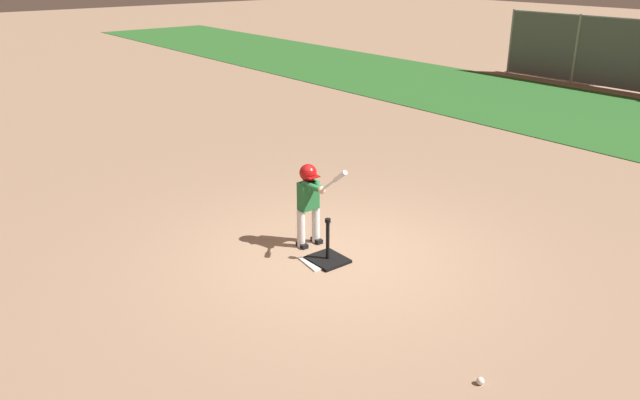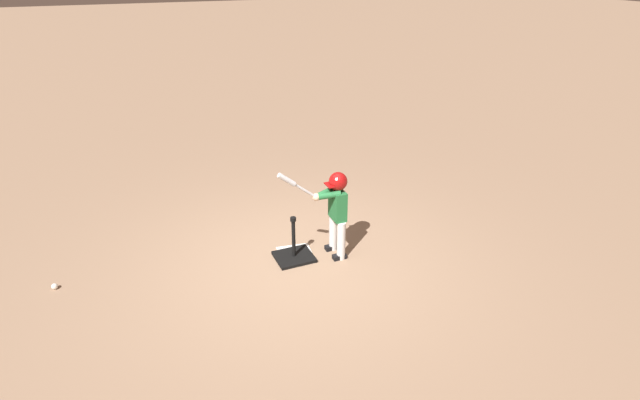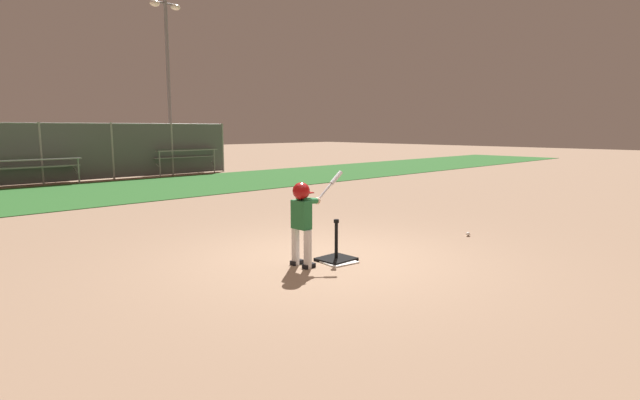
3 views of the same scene
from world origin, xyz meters
name	(u,v)px [view 3 (image 3 of 3)]	position (x,y,z in m)	size (l,w,h in m)	color
ground_plane	(327,259)	(0.00, 0.00, 0.00)	(90.00, 90.00, 0.00)	#93755B
grass_outfield_strip	(81,194)	(0.00, 10.11, 0.01)	(56.00, 5.82, 0.02)	#286026
backstop_fence	(41,152)	(0.00, 13.77, 1.10)	(14.56, 0.08, 2.10)	#9E9EA3
home_plate	(338,261)	(-0.02, -0.24, 0.01)	(0.44, 0.44, 0.02)	white
batting_tee	(336,256)	(0.03, -0.17, 0.07)	(0.49, 0.44, 0.60)	black
batter_child	(303,213)	(-0.50, -0.05, 0.74)	(0.91, 0.37, 1.29)	silver
baseball	(468,234)	(2.88, -0.65, 0.04)	(0.07, 0.07, 0.07)	white
bleachers_far_right	(33,171)	(-0.27, 13.89, 0.45)	(2.71, 1.80, 0.91)	#93969E
bleachers_center	(178,161)	(5.34, 14.27, 0.51)	(2.85, 1.92, 1.04)	#93969E
field_light_pole	(167,57)	(8.67, 21.22, 5.77)	(1.76, 0.44, 8.87)	slate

